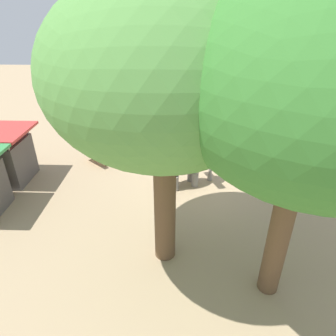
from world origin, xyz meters
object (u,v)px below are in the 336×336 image
at_px(elephant, 189,164).
at_px(person_handler, 185,146).
at_px(wooden_bench, 227,149).
at_px(shade_tree_main, 164,74).
at_px(shade_tree_secondary, 315,84).
at_px(market_stall_red, 6,158).
at_px(picnic_table_near, 103,151).

distance_m(elephant, person_handler, 2.13).
relative_size(person_handler, wooden_bench, 1.21).
bearing_deg(shade_tree_main, person_handler, -6.35).
bearing_deg(person_handler, shade_tree_secondary, 19.22).
bearing_deg(shade_tree_main, shade_tree_secondary, -111.87).
relative_size(wooden_bench, market_stall_red, 0.53).
bearing_deg(picnic_table_near, elephant, -165.62).
relative_size(wooden_bench, picnic_table_near, 0.64).
bearing_deg(shade_tree_main, market_stall_red, 58.83).
distance_m(elephant, shade_tree_main, 6.63).
xyz_separation_m(wooden_bench, picnic_table_near, (-0.65, 6.62, 0.12)).
xyz_separation_m(elephant, wooden_bench, (2.89, -2.16, -0.59)).
relative_size(shade_tree_secondary, picnic_table_near, 3.94).
distance_m(elephant, wooden_bench, 3.66).
height_order(person_handler, wooden_bench, person_handler).
bearing_deg(market_stall_red, shade_tree_main, -121.17).
relative_size(shade_tree_main, wooden_bench, 6.12).
height_order(elephant, picnic_table_near, elephant).
bearing_deg(picnic_table_near, wooden_bench, -133.32).
xyz_separation_m(elephant, shade_tree_main, (-4.45, 0.87, 4.84)).
xyz_separation_m(elephant, shade_tree_secondary, (-5.68, -2.22, 4.91)).
relative_size(shade_tree_main, market_stall_red, 3.25).
xyz_separation_m(shade_tree_main, wooden_bench, (7.34, -3.03, -5.43)).
bearing_deg(picnic_table_near, shade_tree_secondary, 171.17).
height_order(shade_tree_secondary, market_stall_red, shade_tree_secondary).
xyz_separation_m(shade_tree_secondary, market_stall_red, (5.79, 10.61, -4.83)).
bearing_deg(elephant, wooden_bench, 31.77).
bearing_deg(wooden_bench, picnic_table_near, 44.91).
xyz_separation_m(person_handler, shade_tree_secondary, (-7.81, -2.36, 5.02)).
bearing_deg(shade_tree_main, wooden_bench, -22.42).
height_order(elephant, person_handler, elephant).
height_order(shade_tree_main, market_stall_red, shade_tree_main).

